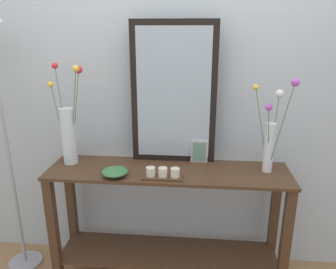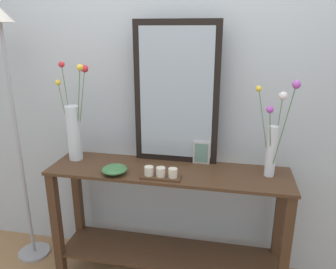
# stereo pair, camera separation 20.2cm
# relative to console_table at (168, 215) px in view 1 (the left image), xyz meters

# --- Properties ---
(wall_back) EXTENTS (6.40, 0.08, 2.70)m
(wall_back) POSITION_rel_console_table_xyz_m (0.00, 0.32, 0.84)
(wall_back) COLOR #B2BCC1
(wall_back) RESTS_ON ground
(console_table) EXTENTS (1.55, 0.40, 0.84)m
(console_table) POSITION_rel_console_table_xyz_m (0.00, 0.00, 0.00)
(console_table) COLOR #472D1C
(console_table) RESTS_ON ground
(mirror_leaning) EXTENTS (0.55, 0.03, 0.92)m
(mirror_leaning) POSITION_rel_console_table_xyz_m (0.02, 0.17, 0.79)
(mirror_leaning) COLOR black
(mirror_leaning) RESTS_ON console_table
(tall_vase_left) EXTENTS (0.25, 0.17, 0.66)m
(tall_vase_left) POSITION_rel_console_table_xyz_m (-0.66, 0.06, 0.56)
(tall_vase_left) COLOR silver
(tall_vase_left) RESTS_ON console_table
(vase_right) EXTENTS (0.21, 0.26, 0.61)m
(vase_right) POSITION_rel_console_table_xyz_m (0.63, 0.03, 0.57)
(vase_right) COLOR silver
(vase_right) RESTS_ON console_table
(candle_tray) EXTENTS (0.24, 0.09, 0.07)m
(candle_tray) POSITION_rel_console_table_xyz_m (-0.02, -0.12, 0.36)
(candle_tray) COLOR #472D1C
(candle_tray) RESTS_ON console_table
(picture_frame_small) EXTENTS (0.11, 0.01, 0.15)m
(picture_frame_small) POSITION_rel_console_table_xyz_m (0.20, 0.15, 0.41)
(picture_frame_small) COLOR #B7B2AD
(picture_frame_small) RESTS_ON console_table
(decorative_bowl) EXTENTS (0.16, 0.16, 0.05)m
(decorative_bowl) POSITION_rel_console_table_xyz_m (-0.32, -0.12, 0.36)
(decorative_bowl) COLOR #38703D
(decorative_bowl) RESTS_ON console_table
(floor_lamp) EXTENTS (0.24, 0.24, 1.85)m
(floor_lamp) POSITION_rel_console_table_xyz_m (-1.10, 0.05, 0.73)
(floor_lamp) COLOR #9E9EA3
(floor_lamp) RESTS_ON ground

